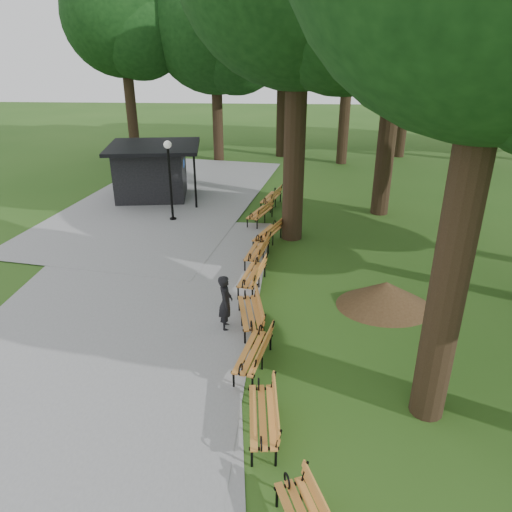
# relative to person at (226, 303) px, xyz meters

# --- Properties ---
(ground) EXTENTS (100.00, 100.00, 0.00)m
(ground) POSITION_rel_person_xyz_m (0.81, -2.85, -0.79)
(ground) COLOR #264E16
(ground) RESTS_ON ground
(path) EXTENTS (12.00, 38.00, 0.06)m
(path) POSITION_rel_person_xyz_m (-3.19, 0.15, -0.76)
(path) COLOR gray
(path) RESTS_ON ground
(person) EXTENTS (0.42, 0.61, 1.59)m
(person) POSITION_rel_person_xyz_m (0.00, 0.00, 0.00)
(person) COLOR black
(person) RESTS_ON ground
(kiosk) EXTENTS (4.59, 4.12, 2.61)m
(kiosk) POSITION_rel_person_xyz_m (-4.83, 11.41, 0.51)
(kiosk) COLOR black
(kiosk) RESTS_ON ground
(lamp_post) EXTENTS (0.32, 0.32, 3.40)m
(lamp_post) POSITION_rel_person_xyz_m (-3.20, 8.29, 1.63)
(lamp_post) COLOR black
(lamp_post) RESTS_ON ground
(dirt_mound) EXTENTS (2.33, 2.33, 0.80)m
(dirt_mound) POSITION_rel_person_xyz_m (4.50, 1.40, -0.39)
(dirt_mound) COLOR #47301C
(dirt_mound) RESTS_ON ground
(bench_2) EXTENTS (0.78, 1.94, 0.88)m
(bench_2) POSITION_rel_person_xyz_m (1.13, -3.77, -0.35)
(bench_2) COLOR orange
(bench_2) RESTS_ON ground
(bench_3) EXTENTS (1.04, 1.99, 0.88)m
(bench_3) POSITION_rel_person_xyz_m (0.83, -1.68, -0.35)
(bench_3) COLOR orange
(bench_3) RESTS_ON ground
(bench_4) EXTENTS (0.95, 1.98, 0.88)m
(bench_4) POSITION_rel_person_xyz_m (0.64, 0.11, -0.35)
(bench_4) COLOR orange
(bench_4) RESTS_ON ground
(bench_5) EXTENTS (0.99, 1.99, 0.88)m
(bench_5) POSITION_rel_person_xyz_m (0.56, 2.36, -0.35)
(bench_5) COLOR orange
(bench_5) RESTS_ON ground
(bench_6) EXTENTS (0.99, 1.99, 0.88)m
(bench_6) POSITION_rel_person_xyz_m (0.62, 4.24, -0.35)
(bench_6) COLOR orange
(bench_6) RESTS_ON ground
(bench_7) EXTENTS (1.28, 2.00, 0.88)m
(bench_7) POSITION_rel_person_xyz_m (0.94, 5.86, -0.35)
(bench_7) COLOR orange
(bench_7) RESTS_ON ground
(bench_8) EXTENTS (1.26, 2.00, 0.88)m
(bench_8) POSITION_rel_person_xyz_m (0.55, 8.21, -0.35)
(bench_8) COLOR orange
(bench_8) RESTS_ON ground
(bench_9) EXTENTS (1.12, 2.00, 0.88)m
(bench_9) POSITION_rel_person_xyz_m (0.96, 10.31, -0.35)
(bench_9) COLOR orange
(bench_9) RESTS_ON ground
(tree_backdrop) EXTENTS (37.87, 9.39, 16.23)m
(tree_backdrop) POSITION_rel_person_xyz_m (7.31, 19.95, 7.32)
(tree_backdrop) COLOR black
(tree_backdrop) RESTS_ON ground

